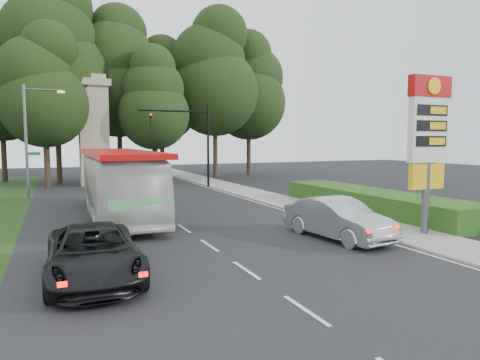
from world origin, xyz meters
name	(u,v)px	position (x,y,z in m)	size (l,w,h in m)	color
ground	(253,276)	(0.00, 0.00, 0.00)	(120.00, 120.00, 0.00)	black
road_surface	(162,214)	(0.00, 12.00, 0.01)	(14.00, 80.00, 0.02)	black
sidewalk_right	(293,204)	(8.50, 12.00, 0.06)	(3.00, 80.00, 0.12)	gray
hedge	(372,201)	(11.50, 8.00, 0.60)	(3.00, 14.00, 1.20)	#224312
gas_station_pylon	(428,133)	(9.20, 1.99, 4.45)	(2.10, 0.45, 6.85)	#59595E
traffic_signal_mast	(194,134)	(5.68, 24.00, 4.67)	(6.10, 0.35, 7.20)	black
streetlight_signs	(29,136)	(-6.99, 22.01, 4.44)	(2.75, 0.98, 8.00)	#59595E
monument	(94,130)	(-2.00, 30.00, 5.10)	(3.00, 3.00, 10.05)	gray
tree_west_near	(0,80)	(-10.00, 37.00, 10.02)	(8.40, 8.40, 16.50)	#2D2116
tree_center_left	(55,56)	(-5.00, 33.00, 12.02)	(10.08, 10.08, 19.80)	#2D2116
tree_center_right	(118,74)	(1.00, 35.00, 11.02)	(9.24, 9.24, 18.15)	#2D2116
tree_east_near	(161,91)	(6.00, 37.00, 9.68)	(8.12, 8.12, 15.95)	#2D2116
tree_east_mid	(215,74)	(11.00, 33.00, 11.35)	(9.52, 9.52, 18.70)	#2D2116
tree_far_east	(249,88)	(16.00, 35.00, 10.35)	(8.68, 8.68, 17.05)	#2D2116
tree_monument_left	(44,87)	(-6.00, 29.00, 8.68)	(7.28, 7.28, 14.30)	#2D2116
tree_monument_right	(154,100)	(3.50, 29.50, 8.01)	(6.72, 6.72, 13.20)	#2D2116
transit_bus	(119,184)	(-2.33, 11.91, 1.79)	(3.01, 12.87, 3.59)	silver
sedan_silver	(338,219)	(5.36, 2.99, 0.86)	(1.81, 5.20, 1.71)	#B9BDC1
suv_charcoal	(94,253)	(-4.49, 1.63, 0.79)	(2.62, 5.69, 1.58)	black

